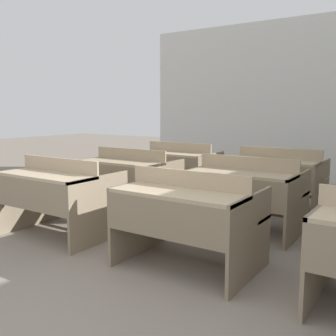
{
  "coord_description": "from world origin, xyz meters",
  "views": [
    {
      "loc": [
        1.76,
        -1.11,
        1.32
      ],
      "look_at": [
        -0.48,
        2.23,
        0.73
      ],
      "focal_mm": 42.0,
      "sensor_mm": 36.0,
      "label": 1
    }
  ],
  "objects": [
    {
      "name": "bench_third_center",
      "position": [
        0.11,
        3.99,
        0.45
      ],
      "size": [
        1.11,
        0.83,
        0.83
      ],
      "color": "#7B6C55",
      "rests_on": "ground_plane"
    },
    {
      "name": "bench_front_center",
      "position": [
        0.12,
        1.62,
        0.45
      ],
      "size": [
        1.11,
        0.83,
        0.83
      ],
      "color": "#7B6C55",
      "rests_on": "ground_plane"
    },
    {
      "name": "bench_second_center",
      "position": [
        0.14,
        2.83,
        0.45
      ],
      "size": [
        1.11,
        0.83,
        0.83
      ],
      "color": "#7A6B54",
      "rests_on": "ground_plane"
    },
    {
      "name": "bench_front_left",
      "position": [
        -1.45,
        1.62,
        0.45
      ],
      "size": [
        1.11,
        0.83,
        0.83
      ],
      "color": "#81715A",
      "rests_on": "ground_plane"
    },
    {
      "name": "bench_second_left",
      "position": [
        -1.48,
        2.82,
        0.45
      ],
      "size": [
        1.11,
        0.83,
        0.83
      ],
      "color": "#796952",
      "rests_on": "ground_plane"
    },
    {
      "name": "bench_third_left",
      "position": [
        -1.47,
        4.01,
        0.45
      ],
      "size": [
        1.11,
        0.83,
        0.83
      ],
      "color": "#81715A",
      "rests_on": "ground_plane"
    },
    {
      "name": "wall_back",
      "position": [
        0.0,
        6.38,
        1.5
      ],
      "size": [
        6.91,
        0.06,
        3.01
      ],
      "color": "silver",
      "rests_on": "ground_plane"
    }
  ]
}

